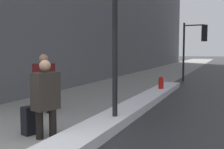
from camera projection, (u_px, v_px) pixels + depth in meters
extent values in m
cube|color=gray|center=(152.00, 76.00, 19.01)|extent=(4.00, 80.00, 0.01)
cube|color=white|center=(139.00, 104.00, 8.67)|extent=(0.77, 10.56, 0.22)
cylinder|color=black|center=(115.00, 9.00, 6.36)|extent=(0.12, 0.12, 5.36)
cylinder|color=black|center=(184.00, 52.00, 15.91)|extent=(0.11, 0.11, 3.29)
cylinder|color=black|center=(194.00, 25.00, 15.55)|extent=(1.10, 0.11, 0.07)
cube|color=black|center=(204.00, 33.00, 15.36)|extent=(0.31, 0.21, 0.90)
sphere|color=red|center=(205.00, 28.00, 15.45)|extent=(0.19, 0.19, 0.19)
sphere|color=orange|center=(205.00, 33.00, 15.47)|extent=(0.19, 0.19, 0.19)
sphere|color=green|center=(205.00, 38.00, 15.50)|extent=(0.19, 0.19, 0.19)
cylinder|color=black|center=(53.00, 117.00, 5.60)|extent=(0.15, 0.15, 0.84)
cylinder|color=black|center=(39.00, 119.00, 5.50)|extent=(0.15, 0.15, 0.84)
cube|color=#2D2823|center=(46.00, 91.00, 5.50)|extent=(0.44, 0.58, 0.74)
sphere|color=tan|center=(45.00, 66.00, 5.46)|extent=(0.23, 0.23, 0.23)
cylinder|color=#340C0C|center=(49.00, 97.00, 7.82)|extent=(0.15, 0.15, 0.89)
cylinder|color=#340C0C|center=(39.00, 98.00, 7.71)|extent=(0.15, 0.15, 0.89)
cube|color=#561414|center=(44.00, 78.00, 7.72)|extent=(0.46, 0.60, 0.77)
sphere|color=tan|center=(44.00, 58.00, 7.67)|extent=(0.24, 0.24, 0.24)
cube|color=black|center=(55.00, 82.00, 8.01)|extent=(0.16, 0.24, 0.28)
cube|color=black|center=(31.00, 120.00, 5.84)|extent=(0.32, 0.41, 0.60)
cylinder|color=#4C4C51|center=(30.00, 98.00, 5.80)|extent=(0.02, 0.02, 0.35)
cylinder|color=red|center=(161.00, 87.00, 11.24)|extent=(0.20, 0.20, 0.55)
sphere|color=red|center=(161.00, 79.00, 11.22)|extent=(0.18, 0.18, 0.18)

